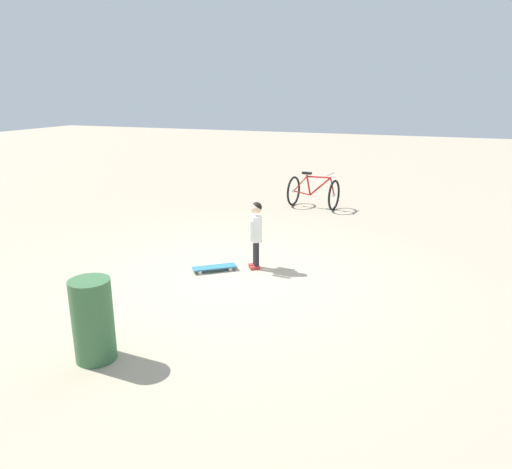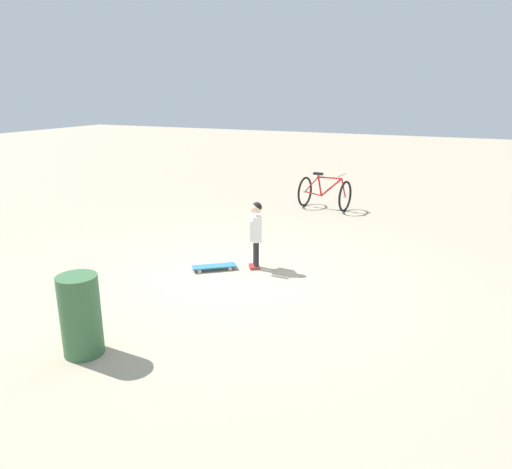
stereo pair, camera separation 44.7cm
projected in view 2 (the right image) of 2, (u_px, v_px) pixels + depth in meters
The scene contains 5 objects.
ground_plane at pixel (237, 278), 7.21m from camera, with size 50.00×50.00×0.00m, color tan.
child_person at pixel (256, 228), 7.41m from camera, with size 0.41×0.26×1.06m.
skateboard at pixel (214, 266), 7.49m from camera, with size 0.57×0.65×0.07m.
bicycle_near at pixel (325, 193), 11.27m from camera, with size 0.84×1.15×0.85m.
trash_bin at pixel (81, 315), 5.02m from camera, with size 0.42×0.42×0.88m, color #38663D.
Camera 2 is at (5.99, 3.05, 2.69)m, focal length 33.89 mm.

